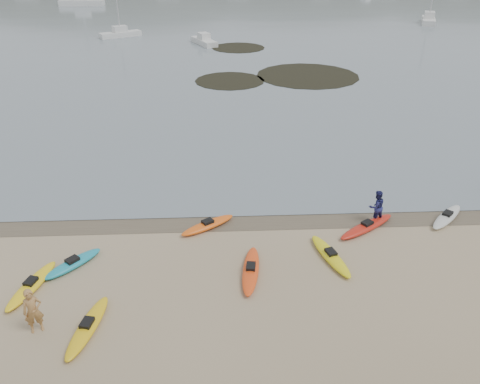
{
  "coord_description": "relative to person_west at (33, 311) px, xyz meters",
  "views": [
    {
      "loc": [
        -1.01,
        -21.25,
        13.0
      ],
      "look_at": [
        0.0,
        0.0,
        1.5
      ],
      "focal_mm": 35.0,
      "sensor_mm": 36.0,
      "label": 1
    }
  ],
  "objects": [
    {
      "name": "moored_boats",
      "position": [
        9.23,
        90.82,
        -0.38
      ],
      "size": [
        77.73,
        74.23,
        1.35
      ],
      "color": "silver",
      "rests_on": "ground"
    },
    {
      "name": "person_east",
      "position": [
        15.01,
        7.03,
        -0.05
      ],
      "size": [
        1.03,
        0.9,
        1.81
      ],
      "primitive_type": "imported",
      "rotation": [
        0.0,
        0.0,
        3.41
      ],
      "color": "navy",
      "rests_on": "ground"
    },
    {
      "name": "wet_sand",
      "position": [
        8.02,
        7.54,
        -0.94
      ],
      "size": [
        60.0,
        60.0,
        0.0
      ],
      "primitive_type": "plane",
      "color": "brown",
      "rests_on": "ground"
    },
    {
      "name": "kayaks",
      "position": [
        7.84,
        4.16,
        -0.78
      ],
      "size": [
        22.11,
        10.28,
        0.34
      ],
      "color": "orange",
      "rests_on": "ground"
    },
    {
      "name": "ground",
      "position": [
        8.02,
        7.84,
        -0.95
      ],
      "size": [
        600.0,
        600.0,
        0.0
      ],
      "primitive_type": "plane",
      "color": "tan",
      "rests_on": "ground"
    },
    {
      "name": "kelp_mats",
      "position": [
        13.19,
        39.81,
        -0.92
      ],
      "size": [
        17.66,
        24.26,
        0.04
      ],
      "color": "black",
      "rests_on": "water"
    },
    {
      "name": "person_west",
      "position": [
        0.0,
        0.0,
        0.0
      ],
      "size": [
        0.81,
        0.68,
        1.9
      ],
      "primitive_type": "imported",
      "rotation": [
        0.0,
        0.0,
        0.39
      ],
      "color": "#AF7D46",
      "rests_on": "ground"
    },
    {
      "name": "far_hills",
      "position": [
        47.4,
        201.81,
        -16.88
      ],
      "size": [
        550.0,
        135.0,
        80.0
      ],
      "color": "#384235",
      "rests_on": "ground"
    }
  ]
}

